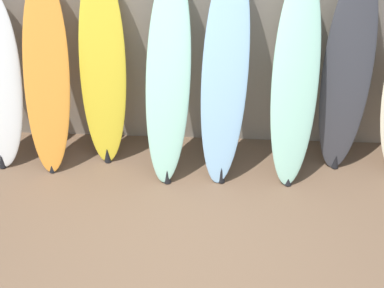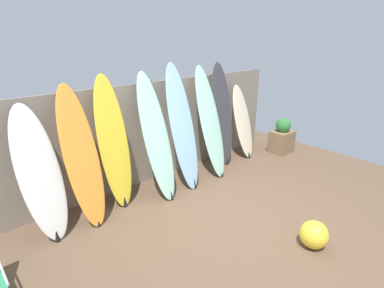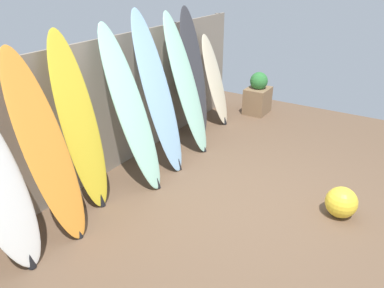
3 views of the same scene
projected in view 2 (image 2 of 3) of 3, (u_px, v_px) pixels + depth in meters
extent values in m
plane|color=brown|center=(236.00, 223.00, 4.31)|extent=(7.68, 7.68, 0.00)
cube|color=gray|center=(153.00, 132.00, 5.40)|extent=(6.08, 0.04, 1.80)
cylinder|color=slate|center=(73.00, 151.00, 4.53)|extent=(0.10, 0.10, 1.80)
cylinder|color=slate|center=(152.00, 132.00, 5.43)|extent=(0.10, 0.10, 1.80)
cylinder|color=slate|center=(208.00, 118.00, 6.33)|extent=(0.10, 0.10, 1.80)
cylinder|color=slate|center=(251.00, 107.00, 7.23)|extent=(0.10, 0.10, 1.80)
ellipsoid|color=white|center=(39.00, 173.00, 3.85)|extent=(0.58, 0.73, 1.77)
cone|color=black|center=(57.00, 236.00, 3.91)|extent=(0.08, 0.08, 0.15)
ellipsoid|color=orange|center=(81.00, 156.00, 4.13)|extent=(0.48, 0.71, 1.96)
cone|color=black|center=(98.00, 222.00, 4.23)|extent=(0.08, 0.08, 0.11)
ellipsoid|color=yellow|center=(113.00, 143.00, 4.53)|extent=(0.48, 0.48, 2.04)
cone|color=black|center=(125.00, 201.00, 4.71)|extent=(0.08, 0.08, 0.16)
ellipsoid|color=#9ED6BC|center=(156.00, 136.00, 4.84)|extent=(0.51, 0.89, 2.03)
cone|color=black|center=(171.00, 195.00, 4.90)|extent=(0.08, 0.08, 0.14)
ellipsoid|color=#8CB7D6|center=(182.00, 126.00, 5.16)|extent=(0.54, 0.81, 2.13)
cone|color=black|center=(194.00, 183.00, 5.27)|extent=(0.08, 0.08, 0.17)
ellipsoid|color=#9ED6BC|center=(210.00, 122.00, 5.59)|extent=(0.49, 0.79, 2.04)
cone|color=black|center=(221.00, 174.00, 5.70)|extent=(0.08, 0.08, 0.10)
ellipsoid|color=#38383D|center=(222.00, 115.00, 6.05)|extent=(0.53, 0.51, 2.06)
cone|color=black|center=(227.00, 161.00, 6.24)|extent=(0.08, 0.08, 0.15)
ellipsoid|color=beige|center=(243.00, 122.00, 6.48)|extent=(0.52, 0.55, 1.56)
cone|color=black|center=(249.00, 155.00, 6.57)|extent=(0.08, 0.08, 0.13)
cylinder|color=silver|center=(0.00, 281.00, 3.16)|extent=(0.02, 0.02, 0.22)
cylinder|color=silver|center=(3.00, 272.00, 2.97)|extent=(0.02, 0.44, 0.02)
cube|color=#846647|center=(281.00, 141.00, 6.87)|extent=(0.51, 0.40, 0.49)
sphere|color=#317938|center=(283.00, 125.00, 6.74)|extent=(0.33, 0.33, 0.33)
sphere|color=yellow|center=(314.00, 235.00, 3.79)|extent=(0.36, 0.36, 0.36)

